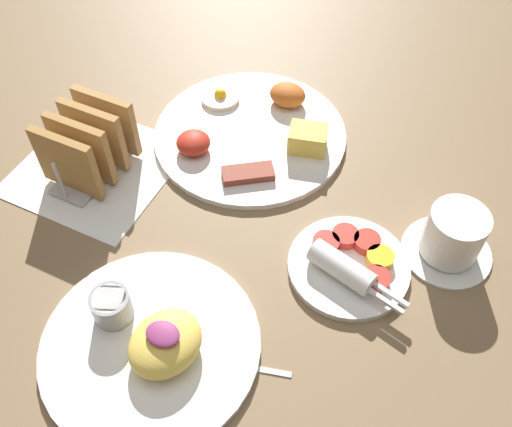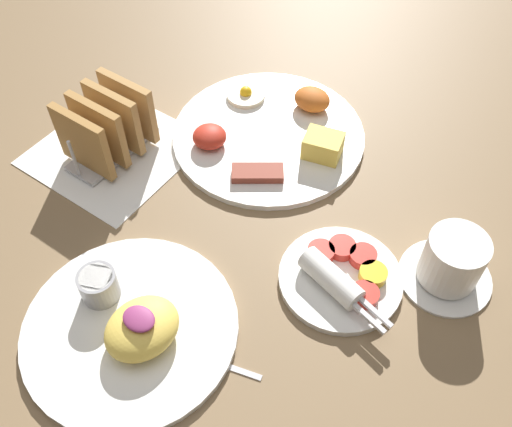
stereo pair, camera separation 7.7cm
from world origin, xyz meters
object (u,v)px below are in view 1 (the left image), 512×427
object	(u,v)px
toast_rack	(89,144)
coffee_cup	(453,237)
plate_foreground	(151,340)
plate_breakfast	(253,132)
plate_condiments	(350,264)

from	to	relation	value
toast_rack	coffee_cup	world-z (taller)	toast_rack
plate_foreground	coffee_cup	xyz separation A→B (m)	(0.28, 0.29, 0.02)
plate_foreground	toast_rack	xyz separation A→B (m)	(-0.23, 0.21, 0.04)
plate_breakfast	coffee_cup	size ratio (longest dim) A/B	2.52
plate_condiments	plate_breakfast	bearing A→B (deg)	142.55
coffee_cup	toast_rack	bearing A→B (deg)	-171.59
coffee_cup	plate_breakfast	bearing A→B (deg)	164.87
toast_rack	coffee_cup	bearing A→B (deg)	8.41
plate_condiments	plate_foreground	bearing A→B (deg)	-130.13
toast_rack	coffee_cup	distance (m)	0.52
plate_condiments	coffee_cup	size ratio (longest dim) A/B	1.40
plate_condiments	coffee_cup	world-z (taller)	coffee_cup
plate_condiments	toast_rack	size ratio (longest dim) A/B	1.14
coffee_cup	plate_condiments	bearing A→B (deg)	-143.42
toast_rack	plate_breakfast	bearing A→B (deg)	42.22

